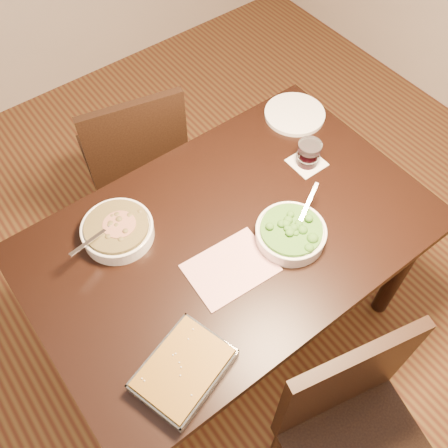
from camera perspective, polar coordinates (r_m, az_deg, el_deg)
name	(u,v)px	position (r m, az deg, el deg)	size (l,w,h in m)	color
ground	(229,321)	(2.39, 0.62, -11.04)	(4.00, 4.00, 0.00)	#482114
table	(231,248)	(1.81, 0.81, -2.72)	(1.40, 0.90, 0.75)	black
magazine_a	(230,268)	(1.66, 0.74, -5.05)	(0.28, 0.21, 0.01)	#AE3143
coaster	(307,163)	(1.95, 9.44, 6.94)	(0.12, 0.12, 0.00)	white
stew_bowl	(117,230)	(1.74, -12.08, -0.67)	(0.27, 0.25, 0.09)	white
broccoli_bowl	(291,233)	(1.71, 7.63, -1.00)	(0.26, 0.24, 0.09)	white
baking_dish	(184,370)	(1.50, -4.65, -16.28)	(0.32, 0.27, 0.05)	silver
wine_tumbler	(309,153)	(1.92, 9.66, 8.01)	(0.09, 0.09, 0.10)	black
dinner_plate	(295,114)	(2.13, 8.08, 12.33)	(0.25, 0.25, 0.02)	white
chair_near	(354,432)	(1.76, 14.64, -21.98)	(0.53, 0.53, 0.94)	black
chair_far	(135,156)	(2.31, -10.11, 7.61)	(0.51, 0.51, 0.91)	black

